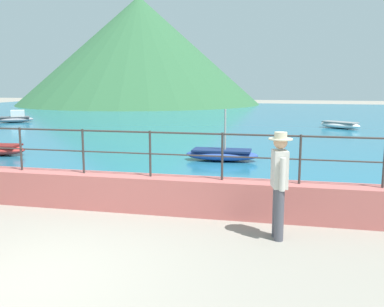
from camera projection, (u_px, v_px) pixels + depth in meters
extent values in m
plane|color=gray|center=(23.00, 278.00, 5.61)|extent=(120.00, 120.00, 0.00)
cube|color=#BC605B|center=(117.00, 192.00, 8.63)|extent=(20.00, 0.56, 0.70)
cylinder|color=#383330|center=(21.00, 149.00, 8.96)|extent=(0.04, 0.04, 0.90)
cylinder|color=#383330|center=(83.00, 151.00, 8.66)|extent=(0.04, 0.04, 0.90)
cylinder|color=#383330|center=(150.00, 154.00, 8.35)|extent=(0.04, 0.04, 0.90)
cylinder|color=#383330|center=(222.00, 156.00, 8.04)|extent=(0.04, 0.04, 0.90)
cylinder|color=#383330|center=(300.00, 159.00, 7.74)|extent=(0.04, 0.04, 0.90)
cylinder|color=#383330|center=(384.00, 162.00, 7.43)|extent=(0.04, 0.04, 0.90)
cylinder|color=#383330|center=(115.00, 131.00, 8.43)|extent=(18.40, 0.04, 0.04)
cylinder|color=#383330|center=(116.00, 152.00, 8.50)|extent=(18.40, 0.03, 0.03)
cube|color=#236B89|center=(241.00, 118.00, 30.48)|extent=(64.00, 44.32, 0.06)
cone|color=#33663D|center=(140.00, 51.00, 49.99)|extent=(28.04, 28.04, 12.28)
cylinder|color=#4C4C56|center=(277.00, 211.00, 7.04)|extent=(0.15, 0.15, 0.86)
cylinder|color=#4C4C56|center=(279.00, 215.00, 6.86)|extent=(0.15, 0.15, 0.86)
cube|color=beige|center=(280.00, 169.00, 6.83)|extent=(0.29, 0.40, 0.60)
cylinder|color=beige|center=(277.00, 168.00, 7.07)|extent=(0.09, 0.09, 0.52)
cylinder|color=beige|center=(283.00, 174.00, 6.60)|extent=(0.09, 0.09, 0.52)
sphere|color=tan|center=(281.00, 142.00, 6.76)|extent=(0.22, 0.22, 0.22)
cylinder|color=beige|center=(281.00, 139.00, 6.75)|extent=(0.38, 0.38, 0.02)
cylinder|color=beige|center=(281.00, 135.00, 6.74)|extent=(0.20, 0.20, 0.10)
ellipsoid|color=gray|center=(14.00, 120.00, 26.88)|extent=(2.43, 1.99, 0.36)
cube|color=#4D4D51|center=(14.00, 117.00, 26.85)|extent=(1.97, 1.63, 0.06)
cube|color=silver|center=(18.00, 113.00, 26.90)|extent=(1.01, 0.96, 0.40)
ellipsoid|color=#2D4C9E|center=(222.00, 155.00, 13.69)|extent=(2.32, 0.95, 0.36)
cube|color=navy|center=(222.00, 150.00, 13.67)|extent=(1.86, 0.81, 0.06)
cylinder|color=#B2A899|center=(225.00, 129.00, 13.54)|extent=(0.06, 0.06, 1.28)
ellipsoid|color=white|center=(340.00, 125.00, 23.36)|extent=(2.39, 2.09, 0.36)
cube|color=gray|center=(340.00, 122.00, 23.34)|extent=(1.94, 1.70, 0.06)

